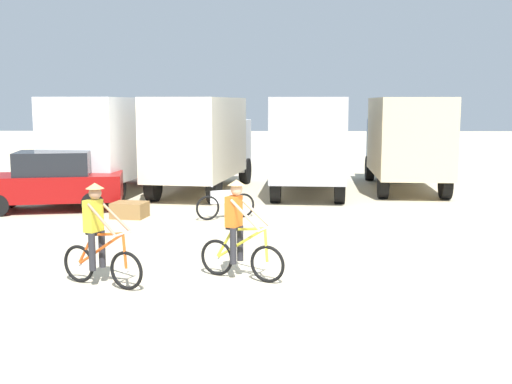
% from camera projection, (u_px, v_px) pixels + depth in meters
% --- Properties ---
extents(ground_plane, '(120.00, 120.00, 0.00)m').
position_uv_depth(ground_plane, '(283.00, 287.00, 11.17)').
color(ground_plane, beige).
extents(box_truck_avon_van, '(3.11, 6.97, 3.35)m').
position_uv_depth(box_truck_avon_van, '(110.00, 140.00, 22.33)').
color(box_truck_avon_van, white).
rests_on(box_truck_avon_van, ground).
extents(box_truck_cream_rv, '(3.37, 7.03, 3.35)m').
position_uv_depth(box_truck_cream_rv, '(201.00, 140.00, 22.54)').
color(box_truck_cream_rv, beige).
rests_on(box_truck_cream_rv, ground).
extents(box_truck_grey_hauler, '(2.82, 6.89, 3.35)m').
position_uv_depth(box_truck_grey_hauler, '(309.00, 140.00, 22.39)').
color(box_truck_grey_hauler, '#9E9EA3').
rests_on(box_truck_grey_hauler, ground).
extents(box_truck_tan_camper, '(2.78, 6.88, 3.35)m').
position_uv_depth(box_truck_tan_camper, '(406.00, 139.00, 23.27)').
color(box_truck_tan_camper, '#CCB78E').
rests_on(box_truck_tan_camper, ground).
extents(sedan_parked, '(4.45, 2.49, 1.76)m').
position_uv_depth(sedan_parked, '(51.00, 181.00, 18.88)').
color(sedan_parked, maroon).
rests_on(sedan_parked, ground).
extents(cyclist_orange_shirt, '(1.59, 0.84, 1.82)m').
position_uv_depth(cyclist_orange_shirt, '(99.00, 238.00, 11.12)').
color(cyclist_orange_shirt, black).
rests_on(cyclist_orange_shirt, ground).
extents(cyclist_cowboy_hat, '(1.58, 0.86, 1.82)m').
position_uv_depth(cyclist_cowboy_hat, '(239.00, 233.00, 11.57)').
color(cyclist_cowboy_hat, black).
rests_on(cyclist_cowboy_hat, ground).
extents(bicycle_spare, '(1.59, 0.84, 0.97)m').
position_uv_depth(bicycle_spare, '(225.00, 205.00, 17.60)').
color(bicycle_spare, black).
rests_on(bicycle_spare, ground).
extents(supply_crate, '(1.03, 0.90, 0.43)m').
position_uv_depth(supply_crate, '(130.00, 210.00, 17.80)').
color(supply_crate, olive).
rests_on(supply_crate, ground).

